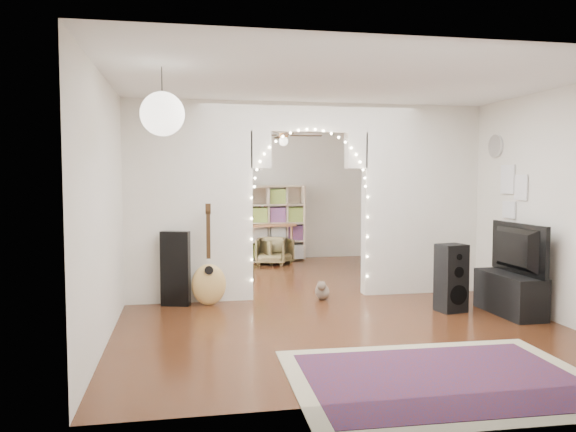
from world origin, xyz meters
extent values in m
plane|color=black|center=(0.00, 0.00, 0.00)|extent=(7.50, 7.50, 0.00)
cube|color=white|center=(0.00, 0.00, 2.70)|extent=(5.00, 7.50, 0.02)
cube|color=silver|center=(0.00, 3.75, 1.35)|extent=(5.00, 0.02, 2.70)
cube|color=silver|center=(0.00, -3.75, 1.35)|extent=(5.00, 0.02, 2.70)
cube|color=silver|center=(-2.50, 0.00, 1.35)|extent=(0.02, 7.50, 2.70)
cube|color=silver|center=(2.50, 0.00, 1.35)|extent=(0.02, 7.50, 2.70)
cube|color=silver|center=(-1.65, 0.00, 1.35)|extent=(1.70, 0.20, 2.70)
cube|color=silver|center=(1.65, 0.00, 1.35)|extent=(1.70, 0.20, 2.70)
cube|color=silver|center=(0.00, 0.00, 2.50)|extent=(1.60, 0.20, 0.40)
cube|color=white|center=(-2.47, 1.80, 1.50)|extent=(0.04, 1.20, 1.40)
cylinder|color=white|center=(2.48, -0.60, 2.10)|extent=(0.03, 0.31, 0.31)
sphere|color=white|center=(-1.90, -2.40, 2.25)|extent=(0.40, 0.40, 0.40)
cube|color=maroon|center=(0.38, -3.40, 0.01)|extent=(2.59, 1.96, 0.02)
cube|color=black|center=(-1.83, -0.25, 0.49)|extent=(0.39, 0.23, 0.98)
ellipsoid|color=tan|center=(-1.41, -0.30, 0.48)|extent=(0.47, 0.21, 0.54)
cube|color=black|center=(-1.41, -0.30, 0.93)|extent=(0.05, 0.04, 0.62)
cube|color=black|center=(-1.41, -0.30, 1.27)|extent=(0.07, 0.04, 0.14)
ellipsoid|color=brown|center=(0.14, -0.25, 0.11)|extent=(0.28, 0.35, 0.21)
sphere|color=brown|center=(0.10, -0.37, 0.21)|extent=(0.16, 0.16, 0.13)
cone|color=brown|center=(0.06, -0.37, 0.28)|extent=(0.04, 0.04, 0.04)
cone|color=brown|center=(0.13, -0.37, 0.28)|extent=(0.04, 0.04, 0.04)
cylinder|color=brown|center=(0.19, -0.10, 0.04)|extent=(0.10, 0.20, 0.07)
cube|color=black|center=(1.56, -1.20, 0.42)|extent=(0.38, 0.34, 0.85)
cylinder|color=black|center=(1.59, -1.34, 0.24)|extent=(0.24, 0.07, 0.24)
cylinder|color=black|center=(1.59, -1.34, 0.52)|extent=(0.13, 0.05, 0.13)
cylinder|color=black|center=(1.59, -1.34, 0.71)|extent=(0.08, 0.04, 0.08)
cube|color=black|center=(2.20, -1.46, 0.25)|extent=(0.42, 1.01, 0.50)
imported|color=black|center=(2.20, -1.46, 0.81)|extent=(0.16, 1.08, 0.62)
cube|color=beige|center=(-0.05, 3.50, 0.76)|extent=(1.51, 0.85, 1.51)
cube|color=brown|center=(-0.17, 3.50, 0.73)|extent=(1.30, 0.96, 0.05)
cylinder|color=brown|center=(-0.64, 3.11, 0.35)|extent=(0.05, 0.05, 0.70)
cylinder|color=brown|center=(0.39, 3.25, 0.35)|extent=(0.05, 0.05, 0.70)
cylinder|color=brown|center=(-0.73, 3.75, 0.35)|extent=(0.05, 0.05, 0.70)
cylinder|color=brown|center=(0.30, 3.89, 0.35)|extent=(0.05, 0.05, 0.70)
imported|color=silver|center=(-0.17, 3.50, 0.85)|extent=(0.21, 0.21, 0.19)
imported|color=brown|center=(-0.07, 2.94, 0.26)|extent=(0.69, 0.70, 0.52)
imported|color=brown|center=(0.04, 3.04, 0.25)|extent=(0.68, 0.69, 0.50)
camera|label=1|loc=(-1.73, -7.63, 1.68)|focal=35.00mm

